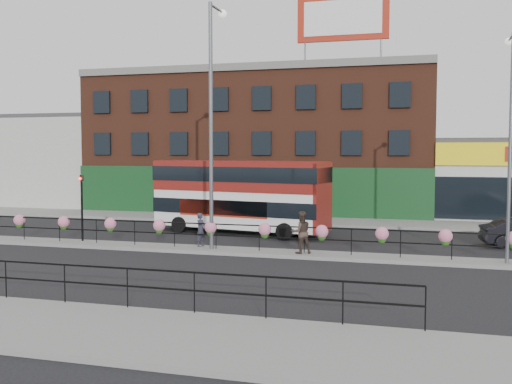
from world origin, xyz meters
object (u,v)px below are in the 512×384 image
(pedestrian_b, at_px, (301,232))
(lamp_column_west, at_px, (213,104))
(double_decker_bus, at_px, (240,189))
(lamp_column_east, at_px, (510,127))
(pedestrian_a, at_px, (201,230))

(pedestrian_b, bearing_deg, lamp_column_west, -32.59)
(double_decker_bus, height_order, lamp_column_west, lamp_column_west)
(double_decker_bus, relative_size, lamp_column_east, 1.13)
(pedestrian_a, bearing_deg, double_decker_bus, 11.97)
(pedestrian_b, height_order, lamp_column_west, lamp_column_west)
(double_decker_bus, bearing_deg, pedestrian_b, -52.72)
(pedestrian_a, distance_m, lamp_column_west, 5.69)
(lamp_column_east, bearing_deg, pedestrian_a, 178.47)
(lamp_column_east, bearing_deg, double_decker_bus, 155.34)
(double_decker_bus, distance_m, pedestrian_a, 5.72)
(pedestrian_a, bearing_deg, lamp_column_west, -92.20)
(lamp_column_west, bearing_deg, double_decker_bus, 95.40)
(lamp_column_west, bearing_deg, pedestrian_b, -5.03)
(double_decker_bus, height_order, pedestrian_a, double_decker_bus)
(double_decker_bus, relative_size, pedestrian_b, 5.56)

